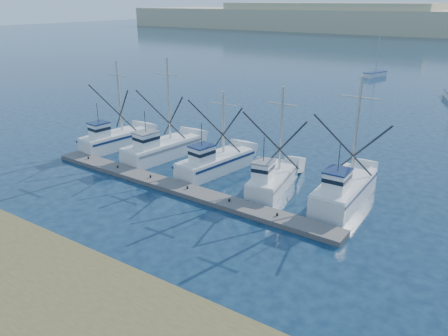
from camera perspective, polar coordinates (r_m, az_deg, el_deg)
The scene contains 4 objects.
ground at distance 26.68m, azimuth -3.07°, elevation -11.16°, with size 500.00×500.00×0.00m, color #0B1C33.
floating_dock at distance 35.13m, azimuth -6.04°, elevation -2.60°, with size 27.74×1.85×0.37m, color slate.
trawler_fleet at distance 38.23m, azimuth -1.46°, elevation 0.79°, with size 26.97×8.23×9.36m.
sailboat_far at distance 93.32m, azimuth 19.10°, elevation 11.49°, with size 3.36×6.02×8.10m.
Camera 1 is at (13.64, -18.00, 14.22)m, focal length 35.00 mm.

